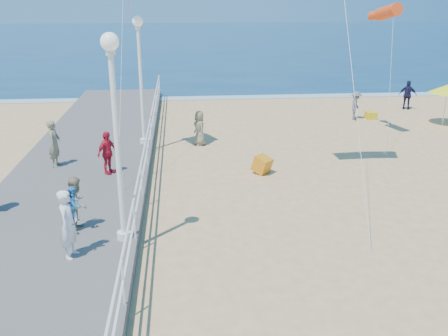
{
  "coord_description": "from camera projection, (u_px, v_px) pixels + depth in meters",
  "views": [
    {
      "loc": [
        -3.79,
        -12.07,
        6.56
      ],
      "look_at": [
        -2.5,
        2.0,
        1.6
      ],
      "focal_mm": 40.0,
      "sensor_mm": 36.0,
      "label": 1
    }
  ],
  "objects": [
    {
      "name": "beach_chair_left",
      "position": [
        371.0,
        115.0,
        27.47
      ],
      "size": [
        0.55,
        0.55,
        0.4
      ],
      "primitive_type": "cube",
      "color": "gold",
      "rests_on": "ground"
    },
    {
      "name": "ocean",
      "position": [
        202.0,
        39.0,
        74.91
      ],
      "size": [
        160.0,
        90.0,
        0.05
      ],
      "primitive_type": "cube",
      "color": "#0D2E4E",
      "rests_on": "ground"
    },
    {
      "name": "beach_walker_a",
      "position": [
        356.0,
        106.0,
        27.18
      ],
      "size": [
        1.0,
        1.15,
        1.55
      ],
      "primitive_type": "imported",
      "rotation": [
        0.0,
        0.0,
        1.05
      ],
      "color": "#59585D",
      "rests_on": "ground"
    },
    {
      "name": "spectator_1",
      "position": [
        77.0,
        203.0,
        13.55
      ],
      "size": [
        0.67,
        0.81,
        1.53
      ],
      "primitive_type": "imported",
      "rotation": [
        0.0,
        0.0,
        1.44
      ],
      "color": "gray",
      "rests_on": "boardwalk"
    },
    {
      "name": "railing",
      "position": [
        134.0,
        209.0,
        13.0
      ],
      "size": [
        0.05,
        42.0,
        0.55
      ],
      "color": "white",
      "rests_on": "boardwalk"
    },
    {
      "name": "beach_umbrella",
      "position": [
        448.0,
        89.0,
        25.66
      ],
      "size": [
        1.9,
        1.9,
        2.14
      ],
      "color": "white",
      "rests_on": "ground"
    },
    {
      "name": "boardwalk",
      "position": [
        42.0,
        249.0,
        13.13
      ],
      "size": [
        5.0,
        44.0,
        0.4
      ],
      "primitive_type": "cube",
      "color": "#635E59",
      "rests_on": "ground"
    },
    {
      "name": "lamp_post_mid",
      "position": [
        115.0,
        119.0,
        12.17
      ],
      "size": [
        0.44,
        0.44,
        5.32
      ],
      "color": "white",
      "rests_on": "boardwalk"
    },
    {
      "name": "beach_walker_c",
      "position": [
        200.0,
        128.0,
        22.57
      ],
      "size": [
        0.74,
        0.9,
        1.59
      ],
      "primitive_type": "imported",
      "rotation": [
        0.0,
        0.0,
        -1.23
      ],
      "color": "#7E7257",
      "rests_on": "ground"
    },
    {
      "name": "spectator_3",
      "position": [
        107.0,
        153.0,
        17.79
      ],
      "size": [
        0.83,
        0.97,
        1.56
      ],
      "primitive_type": "imported",
      "rotation": [
        0.0,
        0.0,
        0.98
      ],
      "color": "red",
      "rests_on": "boardwalk"
    },
    {
      "name": "box_kite",
      "position": [
        262.0,
        166.0,
        19.11
      ],
      "size": [
        0.89,
        0.89,
        0.74
      ],
      "primitive_type": "cube",
      "rotation": [
        0.31,
        0.0,
        0.8
      ],
      "color": "#CB4A0B",
      "rests_on": "ground"
    },
    {
      "name": "lamp_post_far",
      "position": [
        140.0,
        67.0,
        20.63
      ],
      "size": [
        0.44,
        0.44,
        5.32
      ],
      "color": "white",
      "rests_on": "boardwalk"
    },
    {
      "name": "toddler_held",
      "position": [
        74.0,
        205.0,
        12.08
      ],
      "size": [
        0.45,
        0.53,
        0.94
      ],
      "primitive_type": "imported",
      "rotation": [
        0.0,
        0.0,
        1.35
      ],
      "color": "#3685CD",
      "rests_on": "boardwalk"
    },
    {
      "name": "woman_holding_toddler",
      "position": [
        69.0,
        224.0,
        12.08
      ],
      "size": [
        0.55,
        0.72,
        1.76
      ],
      "primitive_type": "imported",
      "rotation": [
        0.0,
        0.0,
        1.35
      ],
      "color": "white",
      "rests_on": "boardwalk"
    },
    {
      "name": "surf_line",
      "position": [
        236.0,
        97.0,
        33.1
      ],
      "size": [
        160.0,
        1.2,
        0.04
      ],
      "primitive_type": "cube",
      "color": "silver",
      "rests_on": "ground"
    },
    {
      "name": "ground",
      "position": [
        320.0,
        243.0,
        13.84
      ],
      "size": [
        160.0,
        160.0,
        0.0
      ],
      "primitive_type": "plane",
      "color": "tan",
      "rests_on": "ground"
    },
    {
      "name": "spectator_6",
      "position": [
        54.0,
        143.0,
        18.56
      ],
      "size": [
        0.47,
        0.68,
        1.77
      ],
      "primitive_type": "imported",
      "rotation": [
        0.0,
        0.0,
        1.49
      ],
      "color": "#82765A",
      "rests_on": "boardwalk"
    },
    {
      "name": "beach_walker_b",
      "position": [
        408.0,
        95.0,
        29.55
      ],
      "size": [
        1.09,
        0.82,
        1.72
      ],
      "primitive_type": "imported",
      "rotation": [
        0.0,
        0.0,
        2.69
      ],
      "color": "#191734",
      "rests_on": "ground"
    },
    {
      "name": "kite_windsock",
      "position": [
        388.0,
        12.0,
        21.81
      ],
      "size": [
        0.97,
        2.45,
        1.03
      ],
      "primitive_type": "cylinder",
      "rotation": [
        1.36,
        0.0,
        0.17
      ],
      "color": "#E44113"
    }
  ]
}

